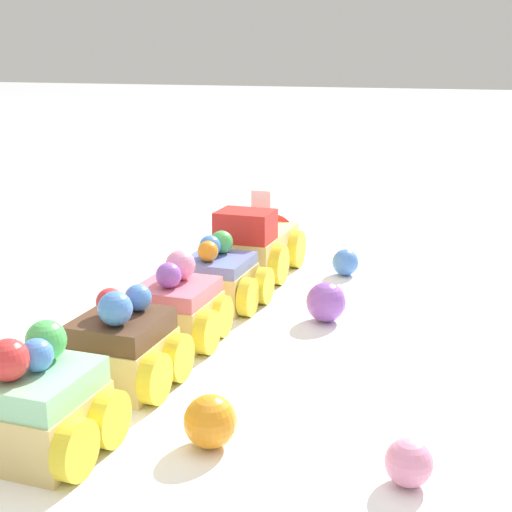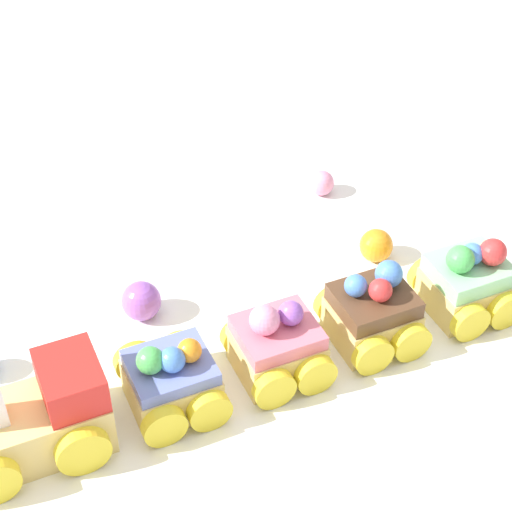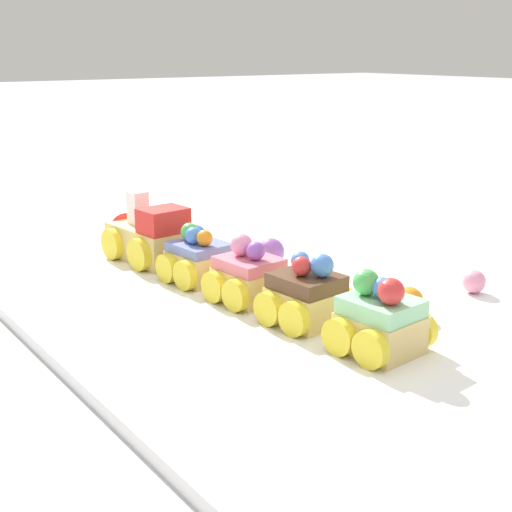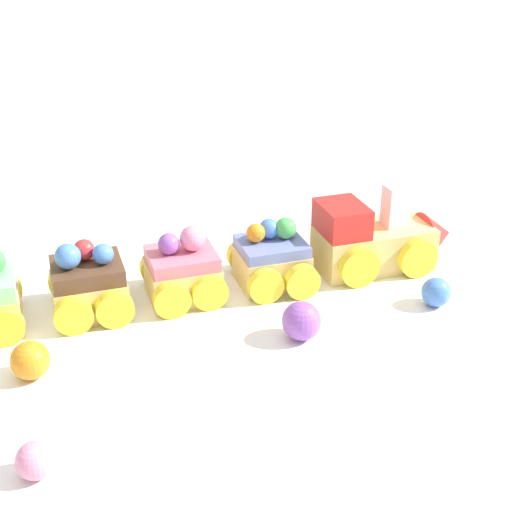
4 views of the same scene
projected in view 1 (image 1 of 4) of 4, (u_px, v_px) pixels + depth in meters
name	position (u px, v px, depth m)	size (l,w,h in m)	color
ground_plane	(232.00, 342.00, 0.53)	(10.00, 10.00, 0.00)	#B2B2B7
display_board	(232.00, 335.00, 0.53)	(0.81, 0.45, 0.01)	white
cake_train_locomotive	(260.00, 244.00, 0.67)	(0.13, 0.08, 0.08)	#E5C675
cake_car_blueberry	(218.00, 279.00, 0.57)	(0.07, 0.07, 0.06)	#E5C675
cake_car_strawberry	(177.00, 309.00, 0.50)	(0.07, 0.07, 0.06)	#E5C675
cake_car_chocolate	(122.00, 348.00, 0.43)	(0.07, 0.07, 0.06)	#E5C675
cake_car_mint	(40.00, 406.00, 0.36)	(0.07, 0.07, 0.07)	#E5C675
gumball_purple	(326.00, 302.00, 0.54)	(0.03, 0.03, 0.03)	#9956C6
gumball_blue	(345.00, 262.00, 0.66)	(0.02, 0.02, 0.02)	#4C84E0
gumball_pink	(409.00, 462.00, 0.33)	(0.02, 0.02, 0.02)	pink
gumball_orange	(210.00, 421.00, 0.36)	(0.03, 0.03, 0.03)	orange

